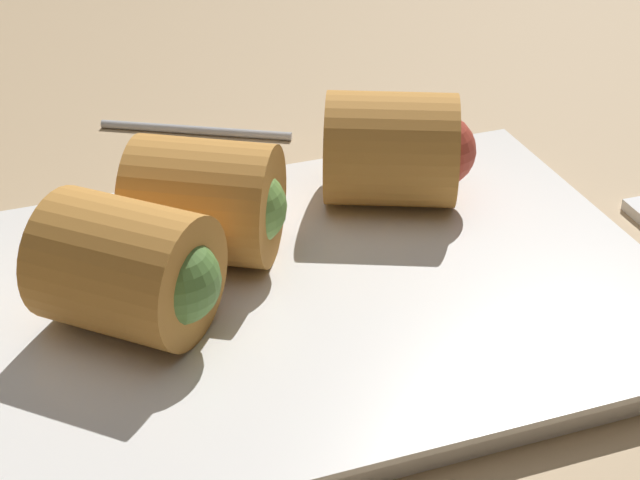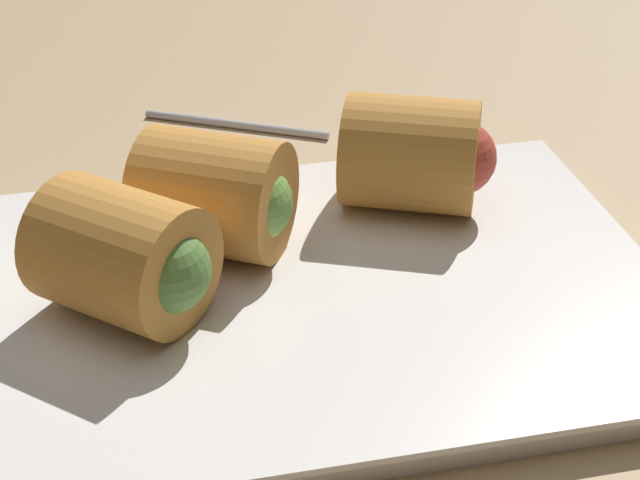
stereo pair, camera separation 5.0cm
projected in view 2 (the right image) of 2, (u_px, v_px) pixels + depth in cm
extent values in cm
cube|color=tan|center=(265.00, 327.00, 49.28)|extent=(180.00, 140.00, 2.00)
cube|color=white|center=(320.00, 300.00, 48.34)|extent=(29.72, 22.22, 1.20)
cube|color=white|center=(320.00, 286.00, 47.95)|extent=(30.91, 23.10, 0.30)
cylinder|color=#C68438|center=(213.00, 194.00, 49.08)|extent=(8.45, 8.16, 5.69)
sphere|color=#6B9E47|center=(262.00, 202.00, 48.46)|extent=(3.70, 3.70, 3.70)
cylinder|color=#C68438|center=(121.00, 254.00, 44.60)|extent=(8.61, 8.58, 5.69)
sphere|color=#56843D|center=(167.00, 270.00, 43.56)|extent=(3.70, 3.70, 3.70)
cylinder|color=#C68438|center=(411.00, 154.00, 52.60)|extent=(8.19, 7.77, 5.69)
sphere|color=#B23D2D|center=(459.00, 158.00, 52.22)|extent=(3.70, 3.70, 3.70)
cylinder|color=#B2B2B7|center=(236.00, 124.00, 65.06)|extent=(10.57, 6.05, 0.50)
ellipsoid|color=#B2B2B7|center=(416.00, 139.00, 62.20)|extent=(5.24, 4.85, 1.46)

